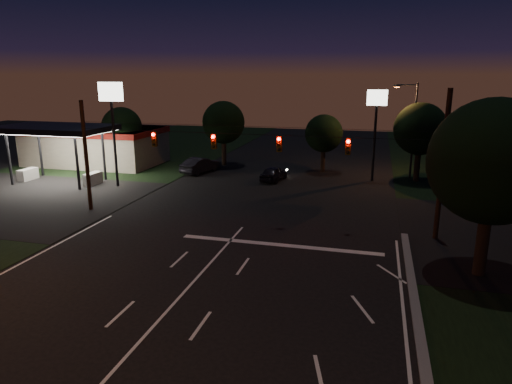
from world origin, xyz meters
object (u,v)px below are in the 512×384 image
(utility_pole_right, at_px, (435,238))
(car_oncoming_b, at_px, (200,165))
(tree_right_near, at_px, (493,163))
(car_oncoming_a, at_px, (274,173))

(utility_pole_right, bearing_deg, car_oncoming_b, 145.48)
(tree_right_near, bearing_deg, car_oncoming_a, 129.40)
(utility_pole_right, xyz_separation_m, car_oncoming_b, (-21.00, 14.44, 0.78))
(tree_right_near, height_order, car_oncoming_a, tree_right_near)
(car_oncoming_a, relative_size, car_oncoming_b, 0.84)
(tree_right_near, bearing_deg, car_oncoming_b, 139.44)
(car_oncoming_b, bearing_deg, car_oncoming_a, -174.57)
(tree_right_near, distance_m, car_oncoming_b, 30.05)
(car_oncoming_a, height_order, car_oncoming_b, car_oncoming_b)
(car_oncoming_b, bearing_deg, utility_pole_right, 162.18)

